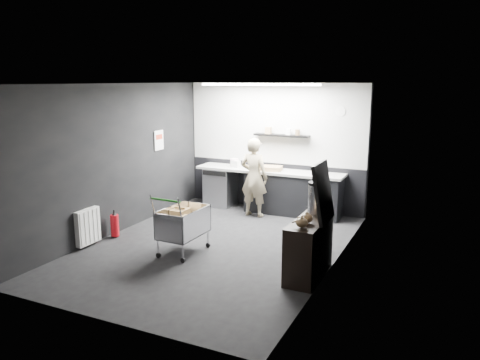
% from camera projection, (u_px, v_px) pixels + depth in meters
% --- Properties ---
extents(floor, '(5.50, 5.50, 0.00)m').
position_uv_depth(floor, '(215.00, 246.00, 7.90)').
color(floor, black).
rests_on(floor, ground).
extents(ceiling, '(5.50, 5.50, 0.00)m').
position_uv_depth(ceiling, '(213.00, 84.00, 7.34)').
color(ceiling, silver).
rests_on(ceiling, wall_back).
extents(wall_back, '(5.50, 0.00, 5.50)m').
position_uv_depth(wall_back, '(275.00, 147.00, 10.06)').
color(wall_back, black).
rests_on(wall_back, floor).
extents(wall_front, '(5.50, 0.00, 5.50)m').
position_uv_depth(wall_front, '(98.00, 210.00, 5.18)').
color(wall_front, black).
rests_on(wall_front, floor).
extents(wall_left, '(0.00, 5.50, 5.50)m').
position_uv_depth(wall_left, '(117.00, 159.00, 8.45)').
color(wall_left, black).
rests_on(wall_left, floor).
extents(wall_right, '(0.00, 5.50, 5.50)m').
position_uv_depth(wall_right, '(336.00, 179.00, 6.79)').
color(wall_right, black).
rests_on(wall_right, floor).
extents(kitchen_wall_panel, '(3.95, 0.02, 1.70)m').
position_uv_depth(kitchen_wall_panel, '(275.00, 124.00, 9.93)').
color(kitchen_wall_panel, silver).
rests_on(kitchen_wall_panel, wall_back).
extents(dado_panel, '(3.95, 0.02, 1.00)m').
position_uv_depth(dado_panel, '(274.00, 185.00, 10.22)').
color(dado_panel, black).
rests_on(dado_panel, wall_back).
extents(floating_shelf, '(1.20, 0.22, 0.04)m').
position_uv_depth(floating_shelf, '(282.00, 135.00, 9.80)').
color(floating_shelf, black).
rests_on(floating_shelf, wall_back).
extents(wall_clock, '(0.20, 0.03, 0.20)m').
position_uv_depth(wall_clock, '(341.00, 111.00, 9.28)').
color(wall_clock, white).
rests_on(wall_clock, wall_back).
extents(poster, '(0.02, 0.30, 0.40)m').
position_uv_depth(poster, '(159.00, 140.00, 9.55)').
color(poster, white).
rests_on(poster, wall_left).
extents(poster_red_band, '(0.02, 0.22, 0.10)m').
position_uv_depth(poster_red_band, '(159.00, 137.00, 9.53)').
color(poster_red_band, red).
rests_on(poster_red_band, poster).
extents(radiator, '(0.10, 0.50, 0.60)m').
position_uv_depth(radiator, '(88.00, 227.00, 7.84)').
color(radiator, white).
rests_on(radiator, wall_left).
extents(ceiling_strip, '(2.40, 0.20, 0.04)m').
position_uv_depth(ceiling_strip, '(259.00, 85.00, 8.98)').
color(ceiling_strip, white).
rests_on(ceiling_strip, ceiling).
extents(prep_counter, '(3.20, 0.61, 0.90)m').
position_uv_depth(prep_counter, '(274.00, 191.00, 9.89)').
color(prep_counter, black).
rests_on(prep_counter, floor).
extents(person, '(0.62, 0.43, 1.62)m').
position_uv_depth(person, '(254.00, 177.00, 9.54)').
color(person, beige).
rests_on(person, floor).
extents(shopping_cart, '(0.57, 0.92, 1.01)m').
position_uv_depth(shopping_cart, '(183.00, 224.00, 7.54)').
color(shopping_cart, silver).
rests_on(shopping_cart, floor).
extents(sideboard, '(0.47, 1.10, 1.65)m').
position_uv_depth(sideboard, '(310.00, 240.00, 6.64)').
color(sideboard, black).
rests_on(sideboard, floor).
extents(fire_extinguisher, '(0.15, 0.15, 0.48)m').
position_uv_depth(fire_extinguisher, '(115.00, 225.00, 8.32)').
color(fire_extinguisher, '#B70C15').
rests_on(fire_extinguisher, floor).
extents(cardboard_box, '(0.50, 0.41, 0.09)m').
position_uv_depth(cardboard_box, '(271.00, 168.00, 9.78)').
color(cardboard_box, '#A68558').
rests_on(cardboard_box, prep_counter).
extents(pink_tub, '(0.18, 0.18, 0.18)m').
position_uv_depth(pink_tub, '(234.00, 163.00, 10.17)').
color(pink_tub, white).
rests_on(pink_tub, prep_counter).
extents(white_container, '(0.19, 0.16, 0.15)m').
position_uv_depth(white_container, '(236.00, 164.00, 10.11)').
color(white_container, white).
rests_on(white_container, prep_counter).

